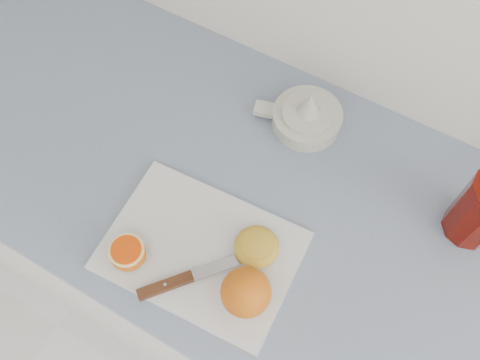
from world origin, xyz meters
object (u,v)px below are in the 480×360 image
(counter, at_px, (299,292))
(cutting_board, at_px, (201,251))
(half_orange, at_px, (128,253))
(citrus_juicer, at_px, (306,116))

(counter, xyz_separation_m, cutting_board, (-0.16, -0.16, 0.45))
(cutting_board, distance_m, half_orange, 0.13)
(counter, distance_m, half_orange, 0.59)
(cutting_board, height_order, citrus_juicer, citrus_juicer)
(cutting_board, bearing_deg, half_orange, -143.54)
(cutting_board, distance_m, citrus_juicer, 0.34)
(half_orange, bearing_deg, citrus_juicer, 71.83)
(half_orange, bearing_deg, cutting_board, 36.46)
(counter, bearing_deg, cutting_board, -136.01)
(counter, height_order, citrus_juicer, citrus_juicer)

